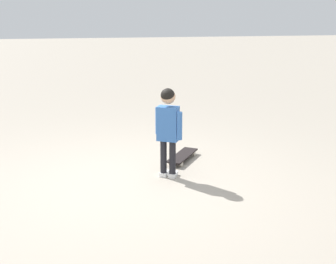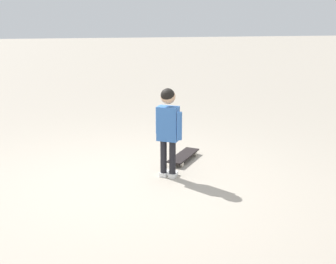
# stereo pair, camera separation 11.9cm
# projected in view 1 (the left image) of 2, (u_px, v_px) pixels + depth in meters

# --- Properties ---
(ground_plane) EXTENTS (50.00, 50.00, 0.00)m
(ground_plane) POSITION_uv_depth(u_px,v_px,m) (128.00, 185.00, 5.08)
(ground_plane) COLOR #9E9384
(child_person) EXTENTS (0.28, 0.34, 1.06)m
(child_person) POSITION_uv_depth(u_px,v_px,m) (168.00, 123.00, 5.16)
(child_person) COLOR black
(child_person) RESTS_ON ground
(skateboard) EXTENTS (0.52, 0.66, 0.07)m
(skateboard) POSITION_uv_depth(u_px,v_px,m) (182.00, 156.00, 5.89)
(skateboard) COLOR black
(skateboard) RESTS_ON ground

